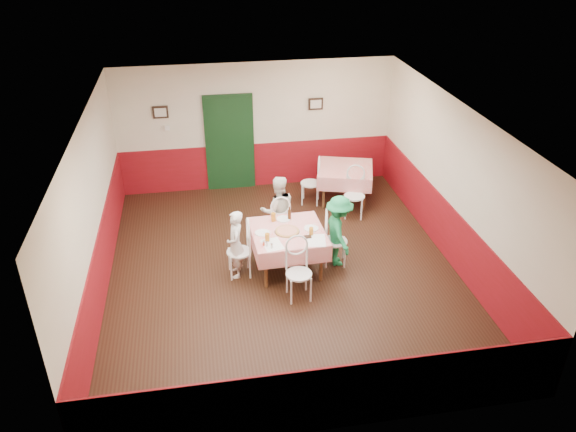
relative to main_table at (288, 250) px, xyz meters
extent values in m
plane|color=black|center=(-0.10, -0.02, -0.38)|extent=(7.00, 7.00, 0.00)
plane|color=white|center=(-0.10, -0.02, 2.42)|extent=(7.00, 7.00, 0.00)
cube|color=beige|center=(-0.10, 3.48, 1.02)|extent=(6.00, 0.10, 2.80)
cube|color=beige|center=(-0.10, -3.52, 1.02)|extent=(6.00, 0.10, 2.80)
cube|color=beige|center=(-3.10, -0.02, 1.02)|extent=(0.10, 7.00, 2.80)
cube|color=beige|center=(2.90, -0.02, 1.02)|extent=(0.10, 7.00, 2.80)
cube|color=maroon|center=(-0.10, 3.47, 0.12)|extent=(6.00, 0.03, 1.00)
cube|color=maroon|center=(-0.10, -3.50, 0.12)|extent=(6.00, 0.03, 1.00)
cube|color=maroon|center=(-3.08, -0.02, 0.12)|extent=(0.03, 7.00, 1.00)
cube|color=maroon|center=(2.89, -0.02, 0.12)|extent=(0.03, 7.00, 1.00)
cube|color=black|center=(-0.70, 3.43, 0.68)|extent=(0.96, 0.06, 2.10)
cube|color=black|center=(-2.10, 3.43, 1.48)|extent=(0.32, 0.03, 0.26)
cube|color=black|center=(1.20, 3.43, 1.48)|extent=(0.32, 0.03, 0.26)
cube|color=white|center=(-2.00, 3.43, 1.12)|extent=(0.10, 0.03, 0.10)
cube|color=red|center=(0.00, 0.00, 0.00)|extent=(1.26, 1.26, 0.77)
cube|color=red|center=(1.65, 2.41, 0.00)|extent=(1.40, 1.40, 0.77)
cylinder|color=#B74723|center=(-0.02, -0.03, 0.40)|extent=(0.41, 0.41, 0.03)
cylinder|color=white|center=(-0.44, 0.00, 0.39)|extent=(0.26, 0.26, 0.01)
cylinder|color=white|center=(0.40, 0.01, 0.39)|extent=(0.26, 0.26, 0.01)
cylinder|color=white|center=(-0.01, 0.42, 0.39)|extent=(0.26, 0.26, 0.01)
cylinder|color=#BF7219|center=(-0.39, -0.26, 0.45)|extent=(0.08, 0.08, 0.14)
cylinder|color=#BF7219|center=(0.36, -0.19, 0.45)|extent=(0.07, 0.07, 0.13)
cylinder|color=#BF7219|center=(-0.19, 0.39, 0.46)|extent=(0.08, 0.08, 0.15)
cylinder|color=#381C0A|center=(0.09, 0.40, 0.49)|extent=(0.06, 0.06, 0.22)
cylinder|color=silver|center=(-0.42, -0.43, 0.43)|extent=(0.04, 0.04, 0.09)
cylinder|color=silver|center=(-0.35, -0.50, 0.43)|extent=(0.04, 0.04, 0.09)
cylinder|color=#B23319|center=(-0.47, -0.40, 0.43)|extent=(0.04, 0.04, 0.09)
cube|color=white|center=(-0.32, -0.39, 0.39)|extent=(0.36, 0.45, 0.00)
cube|color=white|center=(0.41, -0.38, 0.39)|extent=(0.36, 0.45, 0.00)
cube|color=black|center=(0.29, -0.26, 0.40)|extent=(0.11, 0.09, 0.02)
imported|color=gray|center=(-0.90, -0.03, 0.23)|extent=(0.30, 0.45, 1.21)
imported|color=gray|center=(-0.03, 0.90, 0.30)|extent=(0.70, 0.56, 1.36)
imported|color=gray|center=(0.90, 0.03, 0.28)|extent=(0.53, 0.87, 1.30)
camera|label=1|loc=(-1.40, -8.09, 5.19)|focal=35.00mm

